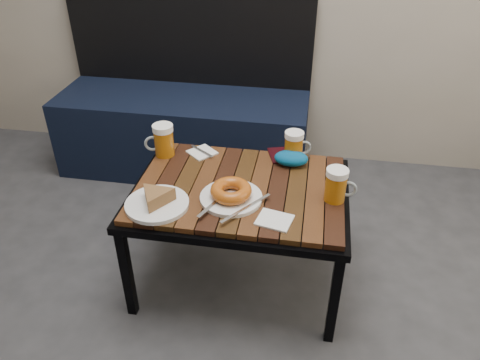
% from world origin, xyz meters
% --- Properties ---
extents(bench, '(1.40, 0.50, 0.95)m').
position_xyz_m(bench, '(-0.23, 1.76, 0.27)').
color(bench, black).
rests_on(bench, ground).
extents(cafe_table, '(0.84, 0.62, 0.47)m').
position_xyz_m(cafe_table, '(0.24, 0.89, 0.43)').
color(cafe_table, black).
rests_on(cafe_table, ground).
extents(beer_mug_left, '(0.13, 0.10, 0.14)m').
position_xyz_m(beer_mug_left, '(-0.12, 1.07, 0.54)').
color(beer_mug_left, '#A85D0D').
rests_on(beer_mug_left, cafe_table).
extents(beer_mug_centre, '(0.12, 0.10, 0.13)m').
position_xyz_m(beer_mug_centre, '(0.43, 1.13, 0.54)').
color(beer_mug_centre, '#A85D0D').
rests_on(beer_mug_centre, cafe_table).
extents(beer_mug_right, '(0.12, 0.08, 0.13)m').
position_xyz_m(beer_mug_right, '(0.61, 0.86, 0.54)').
color(beer_mug_right, '#A85D0D').
rests_on(beer_mug_right, cafe_table).
extents(plate_pie, '(0.23, 0.23, 0.07)m').
position_xyz_m(plate_pie, '(-0.03, 0.71, 0.50)').
color(plate_pie, white).
rests_on(plate_pie, cafe_table).
extents(plate_bagel, '(0.26, 0.28, 0.06)m').
position_xyz_m(plate_bagel, '(0.23, 0.79, 0.50)').
color(plate_bagel, white).
rests_on(plate_bagel, cafe_table).
extents(napkin_left, '(0.15, 0.15, 0.01)m').
position_xyz_m(napkin_left, '(0.04, 1.11, 0.48)').
color(napkin_left, white).
rests_on(napkin_left, cafe_table).
extents(napkin_right, '(0.14, 0.12, 0.01)m').
position_xyz_m(napkin_right, '(0.40, 0.69, 0.48)').
color(napkin_right, white).
rests_on(napkin_right, cafe_table).
extents(passport_navy, '(0.17, 0.17, 0.01)m').
position_xyz_m(passport_navy, '(-0.05, 0.71, 0.48)').
color(passport_navy, black).
rests_on(passport_navy, cafe_table).
extents(passport_burgundy, '(0.13, 0.15, 0.01)m').
position_xyz_m(passport_burgundy, '(0.37, 1.15, 0.48)').
color(passport_burgundy, black).
rests_on(passport_burgundy, cafe_table).
extents(knit_pouch, '(0.14, 0.09, 0.06)m').
position_xyz_m(knit_pouch, '(0.42, 1.08, 0.50)').
color(knit_pouch, navy).
rests_on(knit_pouch, cafe_table).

